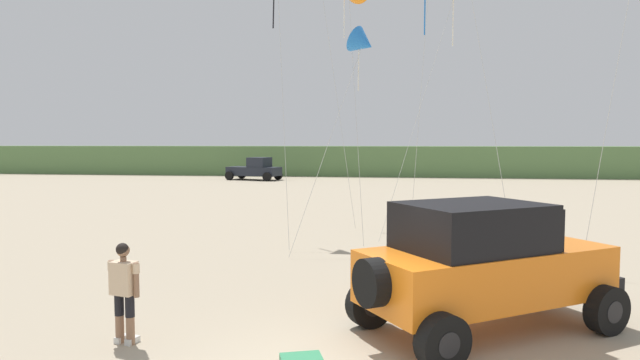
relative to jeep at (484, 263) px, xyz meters
The scene contains 5 objects.
dune_ridge 45.11m from the jeep, 90.63° to the left, with size 90.00×6.07×2.90m, color #567A47.
jeep is the anchor object (origin of this frame).
person_watching 6.07m from the jeep, 166.10° to the right, with size 0.61×0.38×1.67m.
distant_pickup 39.22m from the jeep, 110.81° to the left, with size 4.92×3.37×1.98m.
kite_orange_streamer 10.18m from the jeep, 107.86° to the left, with size 2.50×3.59×7.04m.
Camera 1 is at (0.91, -7.54, 3.29)m, focal length 30.64 mm.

